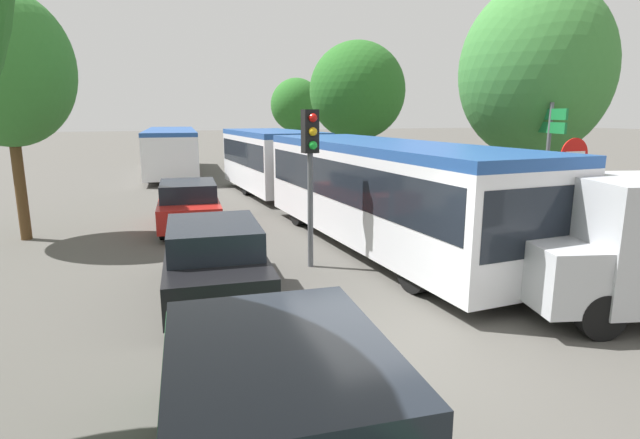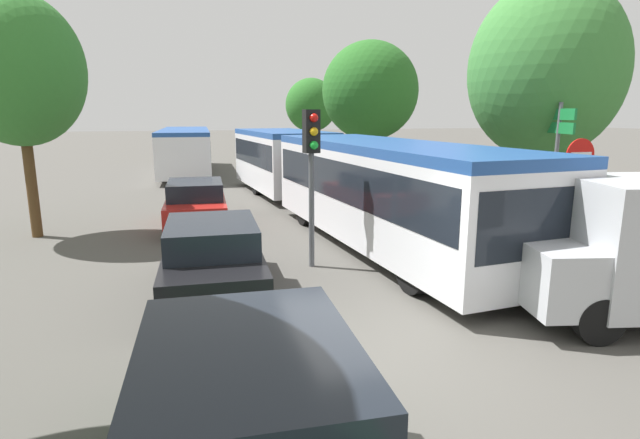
{
  "view_description": "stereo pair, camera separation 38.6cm",
  "coord_description": "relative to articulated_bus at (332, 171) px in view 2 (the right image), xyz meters",
  "views": [
    {
      "loc": [
        -2.93,
        -5.62,
        3.31
      ],
      "look_at": [
        0.2,
        3.81,
        1.2
      ],
      "focal_mm": 28.0,
      "sensor_mm": 36.0,
      "label": 1
    },
    {
      "loc": [
        -2.56,
        -5.74,
        3.31
      ],
      "look_at": [
        0.2,
        3.81,
        1.2
      ],
      "focal_mm": 28.0,
      "sensor_mm": 36.0,
      "label": 2
    }
  ],
  "objects": [
    {
      "name": "no_entry_sign",
      "position": [
        3.26,
        -6.71,
        0.36
      ],
      "size": [
        0.7,
        0.08,
        2.82
      ],
      "rotation": [
        0.0,
        0.0,
        -1.57
      ],
      "color": "#56595E",
      "rests_on": "ground"
    },
    {
      "name": "queued_car_green",
      "position": [
        -4.3,
        -11.41,
        -0.74
      ],
      "size": [
        2.12,
        4.53,
        1.54
      ],
      "rotation": [
        0.0,
        0.0,
        1.52
      ],
      "color": "#236638",
      "rests_on": "ground"
    },
    {
      "name": "city_bus_rear",
      "position": [
        -4.17,
        14.31,
        -0.09
      ],
      "size": [
        3.09,
        11.6,
        2.47
      ],
      "rotation": [
        0.0,
        0.0,
        1.52
      ],
      "color": "silver",
      "rests_on": "ground"
    },
    {
      "name": "ground_plane",
      "position": [
        -2.2,
        -9.4,
        -1.52
      ],
      "size": [
        200.0,
        200.0,
        0.0
      ],
      "primitive_type": "plane",
      "color": "#4F4C47"
    },
    {
      "name": "tree_right_mid",
      "position": [
        5.4,
        10.42,
        2.86
      ],
      "size": [
        5.1,
        5.1,
        7.11
      ],
      "color": "#51381E",
      "rests_on": "ground"
    },
    {
      "name": "queued_car_red",
      "position": [
        -4.25,
        -0.11,
        -0.82
      ],
      "size": [
        1.89,
        4.05,
        1.38
      ],
      "rotation": [
        0.0,
        0.0,
        1.52
      ],
      "color": "#B21E19",
      "rests_on": "ground"
    },
    {
      "name": "articulated_bus",
      "position": [
        0.0,
        0.0,
        0.0
      ],
      "size": [
        3.98,
        17.87,
        2.63
      ],
      "rotation": [
        0.0,
        0.0,
        -1.5
      ],
      "color": "silver",
      "rests_on": "ground"
    },
    {
      "name": "tree_left_mid",
      "position": [
        -8.54,
        -0.15,
        2.79
      ],
      "size": [
        3.3,
        3.3,
        6.38
      ],
      "color": "#51381E",
      "rests_on": "ground"
    },
    {
      "name": "traffic_light",
      "position": [
        -1.99,
        -4.92,
        0.98
      ],
      "size": [
        0.35,
        0.38,
        3.4
      ],
      "rotation": [
        0.0,
        0.0,
        -1.46
      ],
      "color": "#56595E",
      "rests_on": "ground"
    },
    {
      "name": "queued_car_black",
      "position": [
        -4.21,
        -6.11,
        -0.81
      ],
      "size": [
        1.93,
        4.13,
        1.41
      ],
      "rotation": [
        0.0,
        0.0,
        1.52
      ],
      "color": "black",
      "rests_on": "ground"
    },
    {
      "name": "direction_sign_post",
      "position": [
        4.69,
        -4.43,
        1.03
      ],
      "size": [
        0.36,
        1.38,
        3.6
      ],
      "rotation": [
        0.0,
        0.0,
        2.93
      ],
      "color": "#56595E",
      "rests_on": "ground"
    },
    {
      "name": "tree_right_far",
      "position": [
        5.27,
        21.9,
        2.43
      ],
      "size": [
        3.86,
        3.86,
        5.94
      ],
      "color": "#51381E",
      "rests_on": "ground"
    },
    {
      "name": "tree_right_near",
      "position": [
        5.66,
        -2.57,
        3.01
      ],
      "size": [
        4.37,
        4.37,
        7.1
      ],
      "color": "#51381E",
      "rests_on": "ground"
    }
  ]
}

